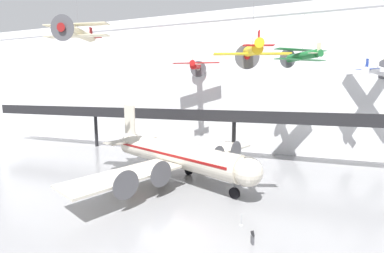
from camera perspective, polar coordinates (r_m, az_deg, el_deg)
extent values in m
plane|color=gray|center=(23.69, -2.91, -22.87)|extent=(260.00, 260.00, 0.00)
cube|color=white|center=(53.03, 10.76, 9.59)|extent=(140.00, 3.00, 27.53)
cube|color=black|center=(45.68, 9.17, 1.76)|extent=(110.00, 3.20, 0.90)
cube|color=black|center=(44.07, 8.86, 2.85)|extent=(110.00, 0.12, 1.10)
cylinder|color=black|center=(60.02, -20.52, -0.90)|extent=(0.70, 0.70, 6.83)
cylinder|color=black|center=(47.18, 9.26, -2.80)|extent=(0.70, 0.70, 6.83)
cylinder|color=silver|center=(44.21, 9.02, 22.62)|extent=(120.00, 0.60, 0.60)
cylinder|color=beige|center=(35.40, -4.01, -6.14)|extent=(20.68, 11.39, 3.31)
sphere|color=beige|center=(28.57, 12.32, -9.78)|extent=(3.25, 3.25, 3.25)
cone|color=beige|center=(44.26, -14.48, -3.19)|extent=(5.16, 4.50, 3.05)
cube|color=maroon|center=(35.32, -4.02, -5.62)|extent=(19.35, 10.87, 0.30)
cube|color=beige|center=(41.22, 5.21, -5.20)|extent=(9.84, 14.33, 0.28)
cube|color=beige|center=(30.04, -14.82, -10.47)|extent=(9.84, 14.33, 0.28)
cylinder|color=beige|center=(38.05, 4.28, -6.22)|extent=(2.88, 2.43, 1.59)
cylinder|color=#4C4C51|center=(37.27, 5.93, -6.55)|extent=(1.25, 2.80, 3.02)
cylinder|color=beige|center=(41.67, 8.18, -5.03)|extent=(2.88, 2.43, 1.59)
cylinder|color=#4C4C51|center=(40.95, 9.74, -5.30)|extent=(1.25, 2.80, 3.02)
cylinder|color=beige|center=(30.54, -8.55, -9.88)|extent=(2.88, 2.43, 1.59)
cylinder|color=#4C4C51|center=(29.55, -6.87, -10.46)|extent=(1.25, 2.80, 3.02)
cylinder|color=beige|center=(28.03, -15.98, -11.75)|extent=(2.88, 2.43, 1.59)
cylinder|color=#4C4C51|center=(26.96, -14.42, -12.50)|extent=(1.25, 2.80, 3.02)
cube|color=beige|center=(42.61, -13.68, 1.48)|extent=(2.56, 1.25, 4.64)
cube|color=beige|center=(42.83, -13.28, -2.95)|extent=(5.89, 8.98, 0.20)
cylinder|color=#4C4C51|center=(30.10, 9.44, -13.33)|extent=(0.20, 0.20, 1.21)
cylinder|color=black|center=(30.33, 9.41, -14.40)|extent=(1.34, 0.86, 1.30)
cylinder|color=#4C4C51|center=(37.65, -0.77, -8.83)|extent=(0.20, 0.20, 1.21)
cylinder|color=black|center=(37.83, -0.77, -9.71)|extent=(1.34, 0.86, 1.30)
cylinder|color=#4C4C51|center=(34.15, -6.95, -10.67)|extent=(0.20, 0.20, 1.21)
cylinder|color=black|center=(34.35, -6.93, -11.63)|extent=(1.34, 0.86, 1.30)
cylinder|color=#1E6B33|center=(42.48, 23.27, 14.16)|extent=(4.37, 5.17, 1.24)
cone|color=beige|center=(44.72, 20.68, 14.00)|extent=(1.40, 1.38, 1.05)
cylinder|color=#4C4C51|center=(44.88, 20.51, 13.99)|extent=(2.42, 1.89, 3.03)
cone|color=#1E6B33|center=(40.48, 25.95, 14.30)|extent=(1.71, 1.81, 1.01)
cube|color=#1E6B33|center=(42.86, 23.03, 15.37)|extent=(7.55, 6.29, 0.10)
cube|color=#1E6B33|center=(42.68, 22.92, 13.52)|extent=(7.55, 6.29, 0.10)
cube|color=beige|center=(40.34, 26.37, 15.36)|extent=(0.47, 0.58, 1.40)
cube|color=beige|center=(40.25, 26.30, 14.37)|extent=(2.81, 2.40, 0.06)
cylinder|color=slate|center=(42.99, 23.52, 18.44)|extent=(0.04, 0.04, 5.31)
cylinder|color=yellow|center=(24.14, 13.26, 16.17)|extent=(2.20, 4.62, 1.34)
cone|color=red|center=(26.41, 12.23, 14.99)|extent=(1.01, 0.95, 0.84)
cylinder|color=#4C4C51|center=(26.56, 12.17, 14.92)|extent=(2.32, 0.74, 2.41)
cone|color=yellow|center=(22.06, 14.41, 17.47)|extent=(1.12, 1.44, 0.90)
cube|color=yellow|center=(24.37, 13.11, 15.43)|extent=(6.80, 3.00, 0.10)
cube|color=red|center=(21.86, 14.60, 18.50)|extent=(0.22, 0.54, 1.11)
cube|color=red|center=(21.76, 14.55, 17.06)|extent=(2.47, 1.22, 0.06)
cylinder|color=slate|center=(25.02, 13.57, 25.04)|extent=(0.04, 0.04, 6.87)
cylinder|color=red|center=(49.56, 0.82, 13.31)|extent=(2.14, 6.07, 1.73)
cone|color=silver|center=(52.56, 1.36, 12.70)|extent=(1.23, 1.13, 1.09)
cylinder|color=#4C4C51|center=(52.77, 1.39, 12.66)|extent=(3.13, 0.54, 3.16)
cone|color=red|center=(46.78, 0.25, 13.94)|extent=(1.28, 1.80, 1.17)
cube|color=red|center=(49.97, 0.89, 13.93)|extent=(8.98, 2.81, 0.10)
cube|color=silver|center=(46.48, 0.18, 14.57)|extent=(0.17, 0.72, 1.46)
cube|color=silver|center=(46.40, 0.18, 13.67)|extent=(3.23, 1.20, 0.06)
cylinder|color=slate|center=(50.00, 0.83, 17.25)|extent=(0.04, 0.04, 5.70)
cylinder|color=silver|center=(49.71, 35.80, 10.13)|extent=(4.80, 5.70, 1.83)
cone|color=silver|center=(46.92, 34.45, 10.12)|extent=(1.91, 2.03, 1.23)
cube|color=silver|center=(50.03, 35.92, 9.66)|extent=(8.26, 6.83, 0.10)
cube|color=navy|center=(46.65, 34.38, 11.42)|extent=(0.50, 0.63, 1.52)
cube|color=navy|center=(46.59, 34.30, 10.49)|extent=(3.07, 2.61, 0.06)
cylinder|color=slate|center=(50.14, 36.20, 14.86)|extent=(0.04, 0.04, 7.06)
cylinder|color=beige|center=(35.27, -23.96, 18.47)|extent=(1.94, 5.35, 1.22)
cone|color=maroon|center=(33.03, -26.68, 18.95)|extent=(1.10, 1.01, 0.97)
cylinder|color=#4C4C51|center=(32.87, -26.88, 18.98)|extent=(2.78, 0.51, 2.81)
cone|color=beige|center=(37.42, -21.74, 18.04)|extent=(1.14, 1.56, 0.96)
cube|color=beige|center=(35.19, -24.34, 19.91)|extent=(7.98, 2.57, 0.10)
cube|color=beige|center=(34.93, -24.21, 17.84)|extent=(7.98, 2.57, 0.10)
cube|color=maroon|center=(37.80, -21.52, 18.84)|extent=(0.17, 0.64, 1.30)
cube|color=maroon|center=(37.68, -21.47, 17.87)|extent=(2.88, 1.10, 0.06)
cylinder|color=slate|center=(35.80, -24.18, 22.13)|extent=(0.04, 0.04, 3.59)
cylinder|color=#B2B5BA|center=(25.37, 10.83, -20.72)|extent=(0.36, 0.36, 0.04)
cylinder|color=#B2B5BA|center=(25.13, 10.86, -19.73)|extent=(0.07, 0.07, 0.95)
sphere|color=#B2B5BA|center=(24.90, 10.90, -18.68)|extent=(0.10, 0.10, 0.10)
cube|color=#4C4C51|center=(22.85, 13.27, -23.32)|extent=(0.33, 0.43, 0.70)
cube|color=#232326|center=(22.58, 13.32, -22.17)|extent=(0.41, 0.70, 0.73)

